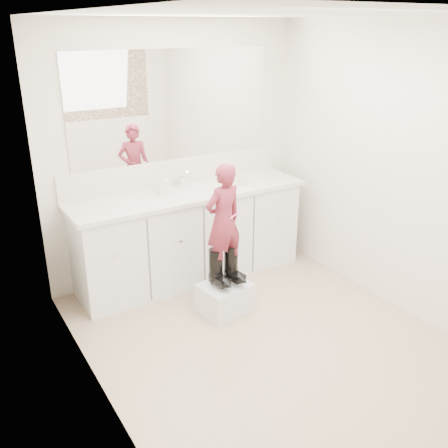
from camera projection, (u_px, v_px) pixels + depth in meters
floor at (263, 337)px, 4.01m from camera, size 3.00×3.00×0.00m
ceiling at (274, 13)px, 3.11m from camera, size 3.00×3.00×0.00m
wall_back at (175, 153)px, 4.75m from camera, size 2.60×0.00×2.60m
wall_left at (89, 232)px, 2.93m from camera, size 0.00×3.00×3.00m
wall_right at (393, 170)px, 4.19m from camera, size 0.00×3.00×3.00m
vanity_cabinet at (190, 237)px, 4.82m from camera, size 2.20×0.55×0.85m
countertop at (190, 194)px, 4.64m from camera, size 2.28×0.58×0.04m
backsplash at (176, 172)px, 4.81m from camera, size 2.28×0.03×0.25m
mirror at (174, 106)px, 4.58m from camera, size 2.00×0.02×1.00m
faucet at (182, 182)px, 4.75m from camera, size 0.08×0.08×0.10m
cup at (242, 179)px, 4.82m from camera, size 0.13×0.13×0.10m
soap_bottle at (164, 183)px, 4.53m from camera, size 0.12×0.12×0.21m
step_stool at (225, 298)px, 4.32m from camera, size 0.45×0.40×0.26m
boot_left at (216, 268)px, 4.19m from camera, size 0.16×0.24×0.34m
boot_right at (231, 264)px, 4.26m from camera, size 0.16×0.24×0.34m
toddler at (223, 221)px, 4.08m from camera, size 0.38×0.28×0.96m
toothbrush at (236, 214)px, 4.02m from camera, size 0.14×0.03×0.06m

